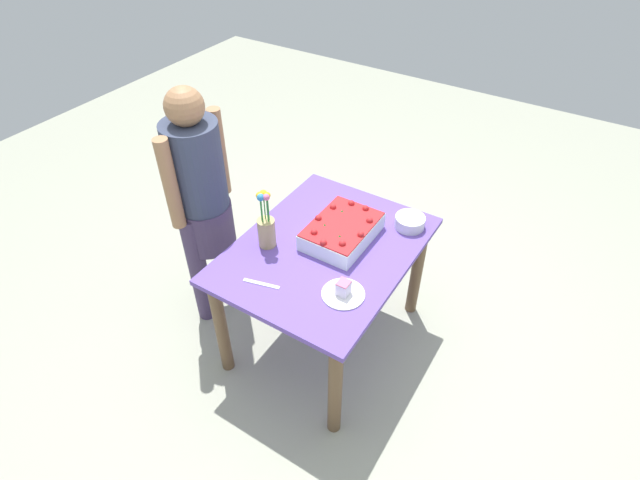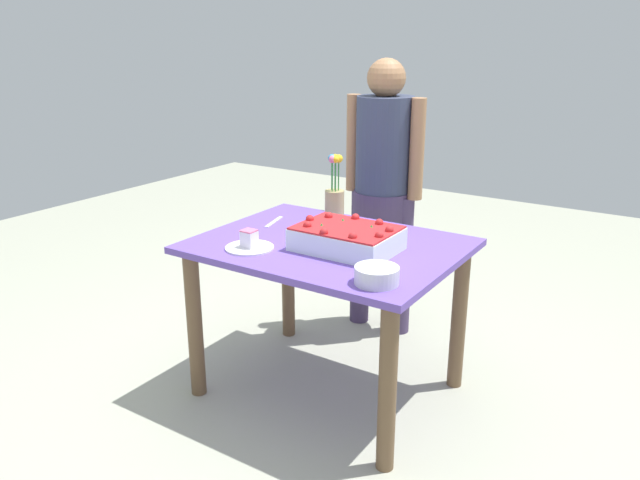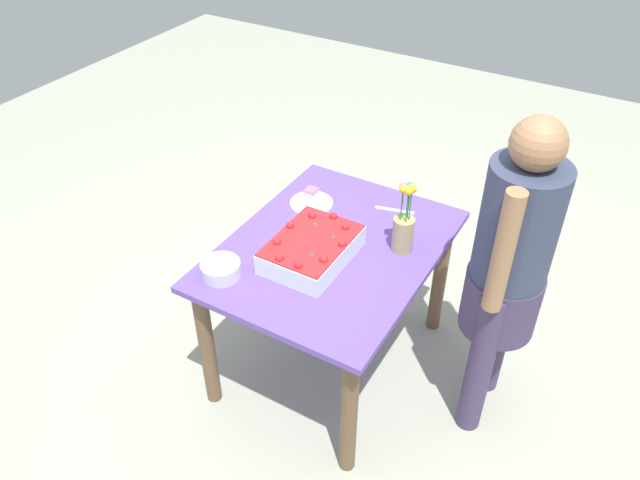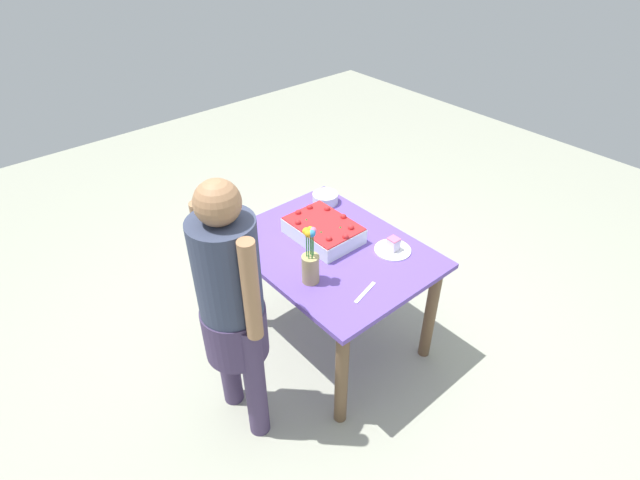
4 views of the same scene
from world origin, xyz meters
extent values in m
plane|color=#A3A692|center=(0.00, 0.00, 0.00)|extent=(8.00, 8.00, 0.00)
cube|color=#6549AB|center=(0.00, 0.00, 0.72)|extent=(1.13, 0.87, 0.03)
cylinder|color=brown|center=(-0.49, -0.36, 0.35)|extent=(0.07, 0.07, 0.70)
cylinder|color=brown|center=(0.49, -0.36, 0.35)|extent=(0.07, 0.07, 0.70)
cylinder|color=brown|center=(-0.49, 0.36, 0.35)|extent=(0.07, 0.07, 0.70)
cylinder|color=brown|center=(0.49, 0.36, 0.35)|extent=(0.07, 0.07, 0.70)
cube|color=white|center=(-0.11, 0.04, 0.78)|extent=(0.42, 0.30, 0.09)
cube|color=red|center=(-0.11, 0.04, 0.83)|extent=(0.41, 0.30, 0.01)
sphere|color=red|center=(0.08, 0.04, 0.84)|extent=(0.04, 0.04, 0.04)
sphere|color=red|center=(0.03, 0.12, 0.84)|extent=(0.04, 0.04, 0.04)
sphere|color=red|center=(-0.08, 0.16, 0.84)|extent=(0.04, 0.04, 0.04)
sphere|color=red|center=(-0.21, 0.15, 0.84)|extent=(0.04, 0.04, 0.04)
sphere|color=red|center=(-0.29, 0.08, 0.84)|extent=(0.04, 0.04, 0.04)
sphere|color=red|center=(-0.29, -0.01, 0.84)|extent=(0.04, 0.04, 0.04)
sphere|color=red|center=(-0.21, -0.08, 0.84)|extent=(0.04, 0.04, 0.04)
sphere|color=red|center=(-0.08, -0.09, 0.84)|extent=(0.04, 0.04, 0.04)
sphere|color=red|center=(0.03, -0.05, 0.84)|extent=(0.04, 0.04, 0.04)
cone|color=#2D8438|center=(-0.20, -0.02, 0.83)|extent=(0.02, 0.02, 0.02)
cone|color=#2D8438|center=(-0.01, 0.08, 0.83)|extent=(0.02, 0.02, 0.02)
cone|color=#2D8438|center=(-0.05, -0.03, 0.83)|extent=(0.02, 0.02, 0.02)
cylinder|color=white|center=(0.24, 0.25, 0.73)|extent=(0.21, 0.21, 0.01)
cube|color=white|center=(0.24, 0.25, 0.77)|extent=(0.06, 0.06, 0.07)
cube|color=#DB668B|center=(0.24, 0.25, 0.81)|extent=(0.06, 0.06, 0.01)
cube|color=silver|center=(0.39, -0.12, 0.73)|extent=(0.07, 0.19, 0.00)
cylinder|color=tan|center=(0.14, -0.27, 0.81)|extent=(0.09, 0.09, 0.16)
cylinder|color=#2D8438|center=(0.16, -0.28, 0.97)|extent=(0.01, 0.01, 0.15)
sphere|color=#3081BF|center=(0.16, -0.28, 1.05)|extent=(0.04, 0.04, 0.04)
cylinder|color=#2D8438|center=(0.14, -0.25, 0.97)|extent=(0.01, 0.01, 0.15)
sphere|color=#D66793|center=(0.14, -0.25, 1.05)|extent=(0.04, 0.04, 0.04)
cylinder|color=#2D8438|center=(0.13, -0.26, 0.97)|extent=(0.01, 0.01, 0.15)
sphere|color=yellow|center=(0.13, -0.26, 1.05)|extent=(0.03, 0.03, 0.03)
cylinder|color=#2D8438|center=(0.13, -0.28, 0.97)|extent=(0.01, 0.01, 0.15)
sphere|color=gold|center=(0.13, -0.28, 1.05)|extent=(0.04, 0.04, 0.04)
cylinder|color=#2D8438|center=(0.15, -0.29, 0.97)|extent=(0.01, 0.01, 0.15)
sphere|color=yellow|center=(0.15, -0.29, 1.05)|extent=(0.04, 0.04, 0.04)
cylinder|color=silver|center=(-0.40, 0.30, 0.76)|extent=(0.17, 0.17, 0.06)
cylinder|color=#443559|center=(0.25, -0.74, 0.39)|extent=(0.11, 0.11, 0.78)
cylinder|color=#443559|center=(-0.01, -0.74, 0.39)|extent=(0.11, 0.11, 0.78)
cylinder|color=#443559|center=(0.12, -0.74, 0.66)|extent=(0.32, 0.31, 0.28)
cylinder|color=#363E57|center=(0.12, -0.74, 1.04)|extent=(0.30, 0.30, 0.52)
sphere|color=#A1734E|center=(0.12, -0.74, 1.39)|extent=(0.20, 0.20, 0.20)
cylinder|color=#A1734E|center=(0.31, -0.74, 1.04)|extent=(0.08, 0.08, 0.52)
cylinder|color=#A1734E|center=(-0.07, -0.74, 1.04)|extent=(0.08, 0.08, 0.52)
camera|label=1|loc=(1.68, 1.02, 2.47)|focal=28.00mm
camera|label=2|loc=(-1.38, 2.20, 1.60)|focal=35.00mm
camera|label=3|loc=(-1.89, -1.04, 2.43)|focal=35.00mm
camera|label=4|loc=(1.68, -1.54, 2.45)|focal=28.00mm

